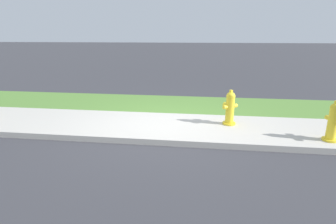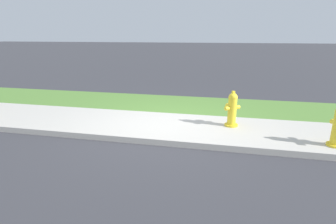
{
  "view_description": "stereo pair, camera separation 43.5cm",
  "coord_description": "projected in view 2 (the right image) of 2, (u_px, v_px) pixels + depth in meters",
  "views": [
    {
      "loc": [
        0.81,
        -5.56,
        2.0
      ],
      "look_at": [
        0.12,
        -0.23,
        0.4
      ],
      "focal_mm": 28.0,
      "sensor_mm": 36.0,
      "label": 1
    },
    {
      "loc": [
        1.23,
        -5.49,
        2.0
      ],
      "look_at": [
        0.12,
        -0.23,
        0.4
      ],
      "focal_mm": 28.0,
      "sensor_mm": 36.0,
      "label": 2
    }
  ],
  "objects": [
    {
      "name": "grass_verge",
      "position": [
        180.0,
        104.0,
        7.81
      ],
      "size": [
        18.0,
        2.03,
        0.01
      ],
      "primitive_type": "cube",
      "color": "#568438",
      "rests_on": "ground"
    },
    {
      "name": "street_curb",
      "position": [
        153.0,
        141.0,
        4.97
      ],
      "size": [
        18.0,
        0.16,
        0.12
      ],
      "primitive_type": "cube",
      "color": "#BCB7AD",
      "rests_on": "ground"
    },
    {
      "name": "fire_hydrant_far_end",
      "position": [
        232.0,
        109.0,
        5.82
      ],
      "size": [
        0.36,
        0.34,
        0.81
      ],
      "rotation": [
        0.0,
        0.0,
        0.59
      ],
      "color": "yellow",
      "rests_on": "ground"
    },
    {
      "name": "ground_plane",
      "position": [
        165.0,
        126.0,
        5.96
      ],
      "size": [
        120.0,
        120.0,
        0.0
      ],
      "primitive_type": "plane",
      "color": "#38383D"
    },
    {
      "name": "sidewalk_pavement",
      "position": [
        165.0,
        125.0,
        5.96
      ],
      "size": [
        18.0,
        1.92,
        0.01
      ],
      "primitive_type": "cube",
      "color": "#BCB7AD",
      "rests_on": "ground"
    }
  ]
}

